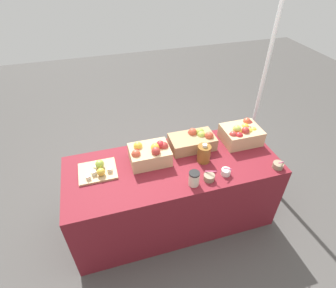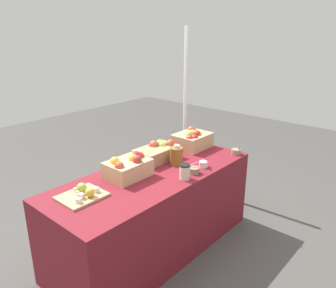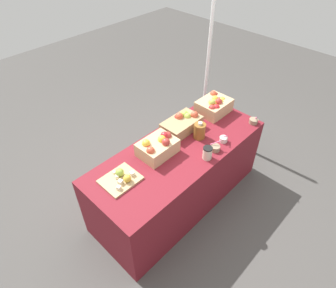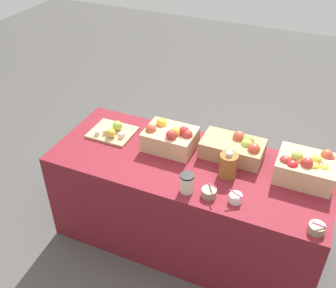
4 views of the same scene
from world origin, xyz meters
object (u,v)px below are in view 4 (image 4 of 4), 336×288
at_px(sample_bowl_near, 317,228).
at_px(cider_jug, 228,165).
at_px(cutting_board_front, 113,131).
at_px(sample_bowl_far, 235,198).
at_px(apple_crate_left, 306,167).
at_px(apple_crate_right, 171,137).
at_px(apple_crate_middle, 235,148).
at_px(sample_bowl_mid, 209,192).
at_px(coffee_cup, 187,183).

distance_m(sample_bowl_near, cider_jug, 0.65).
height_order(cutting_board_front, sample_bowl_far, sample_bowl_far).
height_order(apple_crate_left, apple_crate_right, apple_crate_left).
bearing_deg(apple_crate_left, sample_bowl_far, -132.14).
bearing_deg(cider_jug, sample_bowl_far, -62.06).
distance_m(cutting_board_front, cider_jug, 0.92).
xyz_separation_m(apple_crate_middle, sample_bowl_mid, (-0.03, -0.45, -0.05)).
bearing_deg(coffee_cup, apple_crate_right, 125.75).
distance_m(apple_crate_left, cutting_board_front, 1.38).
height_order(apple_crate_right, coffee_cup, apple_crate_right).
distance_m(apple_crate_right, sample_bowl_near, 1.12).
relative_size(cutting_board_front, sample_bowl_near, 3.42).
relative_size(sample_bowl_near, sample_bowl_far, 0.91).
bearing_deg(sample_bowl_mid, cutting_board_front, 158.21).
xyz_separation_m(apple_crate_left, apple_crate_middle, (-0.47, 0.05, -0.02)).
bearing_deg(apple_crate_middle, sample_bowl_far, -73.50).
bearing_deg(cutting_board_front, sample_bowl_far, -17.78).
xyz_separation_m(apple_crate_middle, sample_bowl_near, (0.60, -0.48, -0.05)).
distance_m(apple_crate_middle, sample_bowl_far, 0.45).
relative_size(cutting_board_front, sample_bowl_far, 3.09).
bearing_deg(coffee_cup, apple_crate_left, 32.47).
bearing_deg(cider_jug, coffee_cup, -127.04).
bearing_deg(sample_bowl_mid, apple_crate_right, 138.47).
distance_m(apple_crate_right, cider_jug, 0.47).
relative_size(apple_crate_left, coffee_cup, 2.81).
bearing_deg(sample_bowl_far, sample_bowl_near, -6.34).
bearing_deg(cutting_board_front, sample_bowl_near, -14.30).
xyz_separation_m(apple_crate_right, sample_bowl_far, (0.57, -0.35, -0.06)).
xyz_separation_m(apple_crate_right, sample_bowl_mid, (0.41, -0.36, -0.06)).
distance_m(cider_jug, coffee_cup, 0.31).
distance_m(apple_crate_middle, cutting_board_front, 0.91).
height_order(apple_crate_right, sample_bowl_far, apple_crate_right).
height_order(sample_bowl_mid, sample_bowl_far, sample_bowl_mid).
height_order(apple_crate_right, cutting_board_front, apple_crate_right).
bearing_deg(cider_jug, apple_crate_middle, 93.44).
height_order(cutting_board_front, coffee_cup, coffee_cup).
bearing_deg(cutting_board_front, cider_jug, -7.09).
height_order(apple_crate_middle, coffee_cup, apple_crate_middle).
bearing_deg(sample_bowl_far, coffee_cup, -174.39).
relative_size(apple_crate_left, cutting_board_front, 1.12).
bearing_deg(apple_crate_left, apple_crate_middle, 173.94).
bearing_deg(coffee_cup, sample_bowl_mid, 4.86).
height_order(cutting_board_front, sample_bowl_near, same).
bearing_deg(cutting_board_front, apple_crate_right, 2.07).
height_order(apple_crate_right, sample_bowl_mid, apple_crate_right).
xyz_separation_m(sample_bowl_mid, coffee_cup, (-0.14, -0.01, 0.04)).
bearing_deg(coffee_cup, apple_crate_middle, 69.46).
bearing_deg(sample_bowl_near, sample_bowl_mid, 176.84).
height_order(sample_bowl_near, sample_bowl_far, sample_bowl_far).
bearing_deg(apple_crate_right, apple_crate_left, 2.14).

